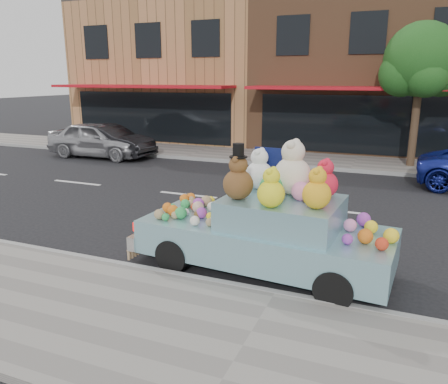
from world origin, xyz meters
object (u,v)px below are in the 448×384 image
at_px(car_dark, 108,141).
at_px(car_silver, 98,140).
at_px(art_car, 267,226).
at_px(street_tree, 422,66).

bearing_deg(car_dark, car_silver, 123.50).
xyz_separation_m(car_dark, art_car, (9.54, -8.40, 0.14)).
distance_m(car_dark, art_car, 12.71).
height_order(street_tree, car_dark, street_tree).
bearing_deg(car_silver, art_car, -130.00).
xyz_separation_m(street_tree, car_silver, (-12.32, -2.40, -2.94)).
bearing_deg(car_dark, art_car, -128.51).
height_order(street_tree, art_car, street_tree).
distance_m(street_tree, car_dark, 12.57).
height_order(car_silver, art_car, art_car).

